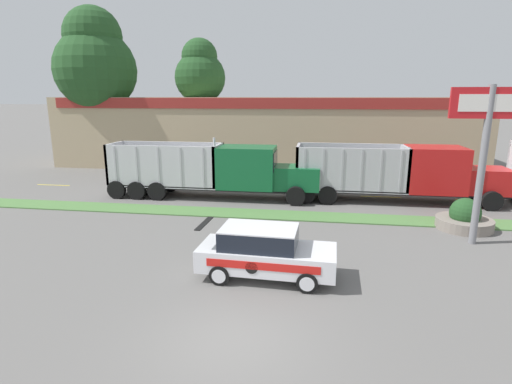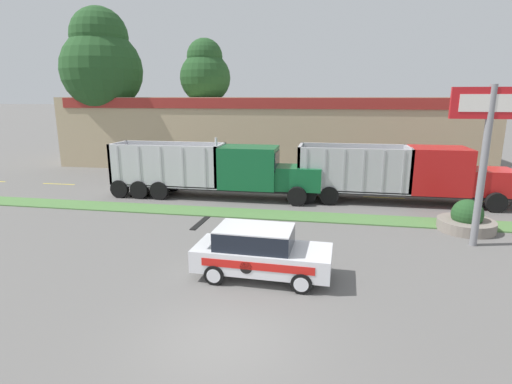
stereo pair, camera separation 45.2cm
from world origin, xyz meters
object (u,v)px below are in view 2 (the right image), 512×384
(dump_truck_mid, at_px, (231,172))
(stone_planter, at_px, (466,220))
(store_sign_post, at_px, (488,134))
(rally_car, at_px, (260,252))
(dump_truck_lead, at_px, (421,175))

(dump_truck_mid, relative_size, stone_planter, 5.08)
(dump_truck_mid, height_order, store_sign_post, store_sign_post)
(store_sign_post, height_order, stone_planter, store_sign_post)
(rally_car, bearing_deg, dump_truck_mid, 108.62)
(rally_car, height_order, stone_planter, rally_car)
(store_sign_post, bearing_deg, stone_planter, 80.95)
(dump_truck_lead, bearing_deg, stone_planter, -77.00)
(dump_truck_lead, bearing_deg, rally_car, -123.57)
(dump_truck_lead, height_order, stone_planter, dump_truck_lead)
(dump_truck_lead, relative_size, rally_car, 2.55)
(rally_car, xyz_separation_m, stone_planter, (8.32, 6.34, -0.41))
(dump_truck_mid, xyz_separation_m, stone_planter, (11.78, -3.91, -1.11))
(store_sign_post, xyz_separation_m, stone_planter, (0.31, 1.96, -4.01))
(dump_truck_lead, xyz_separation_m, dump_truck_mid, (-10.72, -0.69, -0.04))
(dump_truck_mid, bearing_deg, stone_planter, -18.37)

